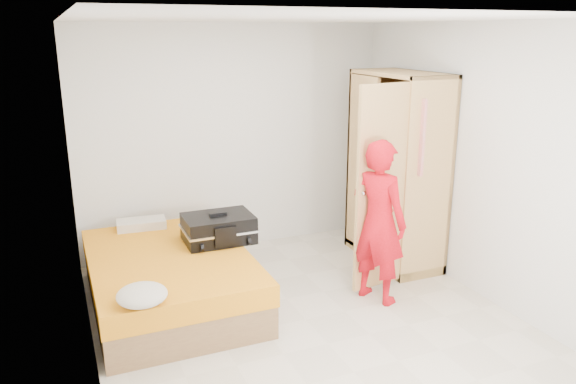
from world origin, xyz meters
name	(u,v)px	position (x,y,z in m)	size (l,w,h in m)	color
room	(307,180)	(0.00, 0.00, 1.30)	(4.00, 4.02, 2.60)	beige
bed	(170,279)	(-1.05, 0.79, 0.25)	(1.42, 2.02, 0.50)	olive
wardrobe	(395,175)	(1.45, 0.85, 1.00)	(1.17, 1.28, 2.10)	tan
person	(379,222)	(0.80, 0.12, 0.79)	(0.57, 0.38, 1.57)	red
suitcase	(219,228)	(-0.52, 0.95, 0.63)	(0.69, 0.52, 0.30)	black
round_cushion	(142,295)	(-1.43, -0.11, 0.57)	(0.39, 0.39, 0.15)	beige
pillow	(141,224)	(-1.17, 1.64, 0.55)	(0.50, 0.26, 0.09)	beige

